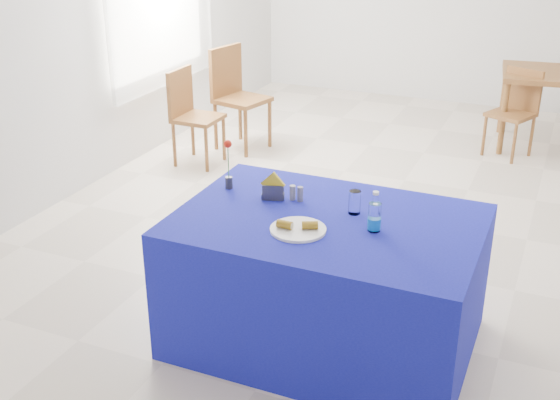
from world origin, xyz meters
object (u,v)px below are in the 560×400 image
object	(u,v)px
chair_win_a	(190,110)
chair_win_b	(235,90)
water_bottle	(374,218)
chair_bg_left	(516,106)
plate	(298,229)
blue_table	(326,281)

from	to	relation	value
chair_win_a	chair_win_b	bearing A→B (deg)	-17.12
water_bottle	chair_bg_left	distance (m)	3.70
plate	blue_table	xyz separation A→B (m)	(0.09, 0.19, -0.39)
water_bottle	chair_win_a	distance (m)	3.29
blue_table	chair_win_b	distance (m)	3.40
plate	blue_table	world-z (taller)	plate
chair_bg_left	chair_win_a	distance (m)	3.07
chair_win_a	chair_win_b	size ratio (longest dim) A/B	0.89
plate	blue_table	bearing A→B (deg)	64.71
chair_win_b	chair_bg_left	bearing A→B (deg)	-58.52
blue_table	water_bottle	world-z (taller)	water_bottle
plate	chair_win_a	distance (m)	3.16
plate	chair_win_b	world-z (taller)	chair_win_b
blue_table	chair_win_a	bearing A→B (deg)	133.87
water_bottle	chair_win_b	bearing A→B (deg)	128.18
chair_bg_left	chair_win_b	xyz separation A→B (m)	(-2.55, -0.85, 0.09)
chair_win_b	water_bottle	bearing A→B (deg)	-128.84
plate	water_bottle	bearing A→B (deg)	23.95
plate	water_bottle	distance (m)	0.39
chair_win_a	chair_bg_left	bearing A→B (deg)	-62.24
plate	chair_bg_left	distance (m)	3.89
water_bottle	chair_win_b	world-z (taller)	chair_win_b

